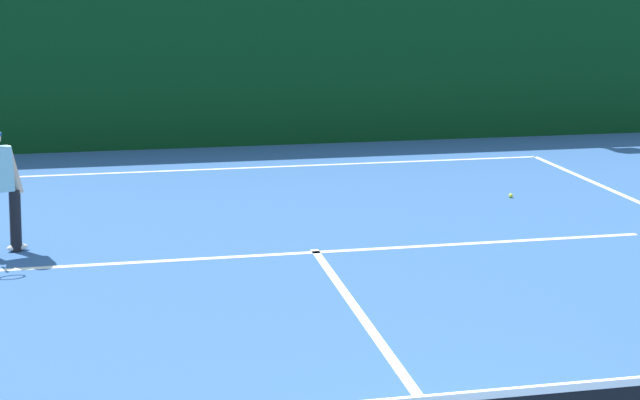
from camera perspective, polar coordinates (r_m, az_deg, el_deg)
court_line_baseline_far at (r=17.15m, az=-3.78°, el=1.91°), size 10.50×0.10×0.01m
court_line_service at (r=11.92m, az=-0.23°, el=-3.07°), size 8.56×0.10×0.01m
court_line_centre at (r=9.09m, az=3.58°, el=-8.37°), size 0.10×6.40×0.01m
tennis_ball at (r=15.09m, az=11.11°, el=0.25°), size 0.07×0.07×0.07m
back_fence_windscreen at (r=19.15m, az=-4.79°, el=8.05°), size 20.63×0.12×3.30m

